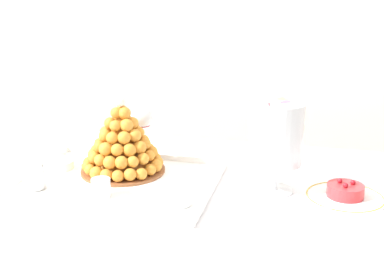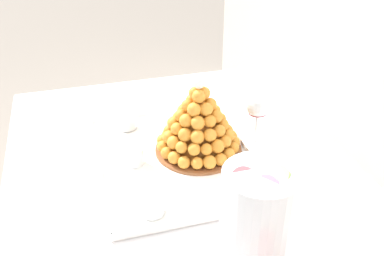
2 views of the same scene
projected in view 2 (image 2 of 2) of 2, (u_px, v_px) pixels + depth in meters
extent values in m
cylinder|color=brown|center=(58.00, 191.00, 1.75)|extent=(0.04, 0.04, 0.76)
cylinder|color=brown|center=(235.00, 161.00, 1.93)|extent=(0.04, 0.04, 0.76)
cube|color=brown|center=(195.00, 199.00, 1.11)|extent=(1.42, 0.88, 0.02)
cube|color=white|center=(195.00, 196.00, 1.10)|extent=(1.48, 0.94, 0.00)
cube|color=white|center=(345.00, 215.00, 1.31)|extent=(1.48, 0.01, 0.36)
cube|color=white|center=(144.00, 121.00, 1.81)|extent=(0.01, 0.94, 0.36)
cube|color=white|center=(174.00, 159.00, 1.23)|extent=(0.54, 0.42, 0.01)
cube|color=white|center=(99.00, 168.00, 1.18)|extent=(0.54, 0.01, 0.02)
cube|color=white|center=(244.00, 144.00, 1.28)|extent=(0.54, 0.01, 0.02)
cube|color=white|center=(154.00, 112.00, 1.45)|extent=(0.01, 0.42, 0.02)
cube|color=white|center=(203.00, 219.00, 1.00)|extent=(0.01, 0.42, 0.02)
cylinder|color=white|center=(174.00, 158.00, 1.23)|extent=(0.39, 0.39, 0.00)
cylinder|color=brown|center=(198.00, 149.00, 1.26)|extent=(0.25, 0.25, 0.01)
cone|color=#BC7125|center=(199.00, 120.00, 1.21)|extent=(0.18, 0.18, 0.19)
sphere|color=orange|center=(210.00, 162.00, 1.16)|extent=(0.04, 0.04, 0.04)
sphere|color=orange|center=(221.00, 159.00, 1.18)|extent=(0.03, 0.03, 0.03)
sphere|color=orange|center=(229.00, 154.00, 1.20)|extent=(0.03, 0.03, 0.03)
sphere|color=orange|center=(234.00, 148.00, 1.22)|extent=(0.03, 0.03, 0.03)
sphere|color=orange|center=(234.00, 142.00, 1.25)|extent=(0.04, 0.04, 0.04)
sphere|color=orange|center=(231.00, 136.00, 1.28)|extent=(0.04, 0.04, 0.04)
sphere|color=orange|center=(224.00, 131.00, 1.31)|extent=(0.04, 0.04, 0.04)
sphere|color=orange|center=(216.00, 127.00, 1.33)|extent=(0.03, 0.03, 0.03)
sphere|color=orange|center=(205.00, 125.00, 1.34)|extent=(0.03, 0.03, 0.03)
sphere|color=orange|center=(194.00, 125.00, 1.34)|extent=(0.04, 0.04, 0.04)
sphere|color=orange|center=(184.00, 127.00, 1.33)|extent=(0.04, 0.04, 0.04)
sphere|color=orange|center=(174.00, 130.00, 1.31)|extent=(0.03, 0.03, 0.03)
sphere|color=orange|center=(167.00, 134.00, 1.29)|extent=(0.03, 0.03, 0.03)
sphere|color=orange|center=(163.00, 140.00, 1.26)|extent=(0.04, 0.04, 0.04)
sphere|color=orange|center=(163.00, 147.00, 1.23)|extent=(0.03, 0.03, 0.03)
sphere|color=orange|center=(167.00, 153.00, 1.21)|extent=(0.03, 0.03, 0.03)
sphere|color=orange|center=(174.00, 158.00, 1.18)|extent=(0.04, 0.04, 0.04)
sphere|color=orange|center=(185.00, 162.00, 1.17)|extent=(0.03, 0.03, 0.03)
sphere|color=orange|center=(197.00, 163.00, 1.16)|extent=(0.03, 0.03, 0.03)
sphere|color=orange|center=(217.00, 146.00, 1.17)|extent=(0.04, 0.04, 0.04)
sphere|color=orange|center=(225.00, 142.00, 1.20)|extent=(0.04, 0.04, 0.04)
sphere|color=orange|center=(228.00, 136.00, 1.22)|extent=(0.03, 0.03, 0.03)
sphere|color=orange|center=(227.00, 130.00, 1.25)|extent=(0.03, 0.03, 0.03)
sphere|color=orange|center=(222.00, 125.00, 1.28)|extent=(0.03, 0.03, 0.03)
sphere|color=orange|center=(213.00, 121.00, 1.30)|extent=(0.03, 0.03, 0.03)
sphere|color=orange|center=(202.00, 120.00, 1.31)|extent=(0.03, 0.03, 0.03)
sphere|color=orange|center=(191.00, 119.00, 1.31)|extent=(0.04, 0.04, 0.04)
sphere|color=orange|center=(181.00, 122.00, 1.29)|extent=(0.03, 0.03, 0.03)
sphere|color=orange|center=(174.00, 125.00, 1.27)|extent=(0.04, 0.04, 0.04)
sphere|color=orange|center=(169.00, 131.00, 1.24)|extent=(0.03, 0.03, 0.03)
sphere|color=orange|center=(169.00, 137.00, 1.22)|extent=(0.04, 0.04, 0.04)
sphere|color=orange|center=(174.00, 143.00, 1.19)|extent=(0.04, 0.04, 0.04)
sphere|color=orange|center=(183.00, 147.00, 1.17)|extent=(0.03, 0.03, 0.03)
sphere|color=orange|center=(194.00, 149.00, 1.16)|extent=(0.04, 0.04, 0.04)
sphere|color=orange|center=(207.00, 149.00, 1.16)|extent=(0.03, 0.03, 0.03)
sphere|color=orange|center=(219.00, 131.00, 1.19)|extent=(0.03, 0.03, 0.03)
sphere|color=orange|center=(223.00, 125.00, 1.21)|extent=(0.04, 0.04, 0.04)
sphere|color=orange|center=(220.00, 119.00, 1.24)|extent=(0.04, 0.04, 0.04)
sphere|color=orange|center=(211.00, 114.00, 1.27)|extent=(0.03, 0.03, 0.03)
sphere|color=orange|center=(200.00, 113.00, 1.28)|extent=(0.03, 0.03, 0.03)
sphere|color=orange|center=(188.00, 114.00, 1.27)|extent=(0.03, 0.03, 0.03)
sphere|color=orange|center=(179.00, 118.00, 1.25)|extent=(0.04, 0.04, 0.04)
sphere|color=orange|center=(175.00, 123.00, 1.22)|extent=(0.04, 0.04, 0.04)
sphere|color=orange|center=(177.00, 129.00, 1.19)|extent=(0.04, 0.04, 0.04)
sphere|color=orange|center=(185.00, 135.00, 1.17)|extent=(0.04, 0.04, 0.04)
sphere|color=orange|center=(197.00, 137.00, 1.16)|extent=(0.04, 0.04, 0.04)
sphere|color=orange|center=(210.00, 135.00, 1.17)|extent=(0.04, 0.04, 0.04)
sphere|color=orange|center=(216.00, 116.00, 1.19)|extent=(0.04, 0.04, 0.04)
sphere|color=orange|center=(214.00, 111.00, 1.22)|extent=(0.04, 0.04, 0.04)
sphere|color=orange|center=(205.00, 106.00, 1.24)|extent=(0.04, 0.04, 0.04)
sphere|color=orange|center=(194.00, 107.00, 1.24)|extent=(0.04, 0.04, 0.04)
sphere|color=orange|center=(184.00, 110.00, 1.23)|extent=(0.04, 0.04, 0.04)
sphere|color=orange|center=(181.00, 116.00, 1.20)|extent=(0.04, 0.04, 0.04)
sphere|color=orange|center=(186.00, 121.00, 1.17)|extent=(0.04, 0.04, 0.04)
sphere|color=orange|center=(198.00, 123.00, 1.16)|extent=(0.04, 0.04, 0.04)
sphere|color=orange|center=(210.00, 121.00, 1.17)|extent=(0.03, 0.03, 0.03)
sphere|color=orange|center=(210.00, 104.00, 1.19)|extent=(0.04, 0.04, 0.04)
sphere|color=orange|center=(203.00, 100.00, 1.21)|extent=(0.03, 0.03, 0.03)
sphere|color=orange|center=(192.00, 100.00, 1.21)|extent=(0.04, 0.04, 0.04)
sphere|color=orange|center=(187.00, 105.00, 1.18)|extent=(0.03, 0.03, 0.03)
sphere|color=orange|center=(194.00, 110.00, 1.16)|extent=(0.04, 0.04, 0.04)
sphere|color=orange|center=(206.00, 109.00, 1.17)|extent=(0.04, 0.04, 0.04)
sphere|color=orange|center=(204.00, 93.00, 1.18)|extent=(0.04, 0.04, 0.04)
sphere|color=orange|center=(195.00, 93.00, 1.18)|extent=(0.03, 0.03, 0.03)
sphere|color=orange|center=(199.00, 96.00, 1.16)|extent=(0.04, 0.04, 0.04)
sphere|color=white|center=(199.00, 83.00, 1.15)|extent=(0.03, 0.03, 0.03)
cylinder|color=silver|center=(127.00, 120.00, 1.36)|extent=(0.06, 0.06, 0.05)
cylinder|color=brown|center=(127.00, 124.00, 1.37)|extent=(0.05, 0.05, 0.02)
cylinder|color=#8C603D|center=(127.00, 119.00, 1.36)|extent=(0.05, 0.05, 0.02)
sphere|color=brown|center=(125.00, 116.00, 1.36)|extent=(0.02, 0.02, 0.02)
cylinder|color=silver|center=(135.00, 156.00, 1.19)|extent=(0.05, 0.05, 0.05)
cylinder|color=brown|center=(135.00, 160.00, 1.20)|extent=(0.05, 0.05, 0.02)
cylinder|color=#8C603D|center=(135.00, 155.00, 1.19)|extent=(0.05, 0.05, 0.01)
sphere|color=brown|center=(134.00, 151.00, 1.19)|extent=(0.01, 0.01, 0.01)
cylinder|color=silver|center=(153.00, 205.00, 1.02)|extent=(0.06, 0.06, 0.05)
cylinder|color=gold|center=(153.00, 209.00, 1.03)|extent=(0.05, 0.05, 0.02)
cylinder|color=#EAC166|center=(153.00, 204.00, 1.02)|extent=(0.05, 0.05, 0.01)
sphere|color=brown|center=(149.00, 199.00, 1.02)|extent=(0.02, 0.02, 0.02)
cylinder|color=white|center=(174.00, 116.00, 1.42)|extent=(0.09, 0.09, 0.02)
cylinder|color=#F2CC59|center=(174.00, 113.00, 1.41)|extent=(0.08, 0.08, 0.00)
cylinder|color=white|center=(254.00, 255.00, 0.87)|extent=(0.02, 0.02, 0.08)
cylinder|color=white|center=(258.00, 209.00, 0.81)|extent=(0.14, 0.14, 0.17)
cylinder|color=#9ED860|center=(261.00, 243.00, 0.82)|extent=(0.05, 0.05, 0.05)
cylinder|color=#F9A54C|center=(265.00, 232.00, 0.85)|extent=(0.06, 0.05, 0.06)
cylinder|color=#F9A54C|center=(253.00, 230.00, 0.85)|extent=(0.05, 0.05, 0.04)
cylinder|color=#72B2E0|center=(245.00, 236.00, 0.84)|extent=(0.05, 0.05, 0.04)
cylinder|color=brown|center=(268.00, 230.00, 0.82)|extent=(0.07, 0.05, 0.07)
cylinder|color=brown|center=(267.00, 216.00, 0.85)|extent=(0.07, 0.05, 0.07)
cylinder|color=#E54C47|center=(252.00, 220.00, 0.84)|extent=(0.07, 0.06, 0.06)
cylinder|color=yellow|center=(251.00, 235.00, 0.80)|extent=(0.07, 0.06, 0.06)
cylinder|color=#9ED860|center=(272.00, 213.00, 0.82)|extent=(0.07, 0.06, 0.06)
cylinder|color=brown|center=(247.00, 206.00, 0.83)|extent=(0.05, 0.05, 0.05)
cylinder|color=brown|center=(247.00, 226.00, 0.79)|extent=(0.05, 0.05, 0.04)
cylinder|color=pink|center=(277.00, 199.00, 0.82)|extent=(0.05, 0.05, 0.04)
cylinder|color=#72B2E0|center=(250.00, 192.00, 0.83)|extent=(0.06, 0.06, 0.06)
cylinder|color=brown|center=(245.00, 209.00, 0.79)|extent=(0.06, 0.05, 0.05)
cylinder|color=yellow|center=(266.00, 214.00, 0.78)|extent=(0.06, 0.05, 0.05)
cylinder|color=#E54C47|center=(262.00, 180.00, 0.82)|extent=(0.06, 0.05, 0.06)
cylinder|color=#9ED860|center=(239.00, 194.00, 0.79)|extent=(0.06, 0.06, 0.05)
cylinder|color=#E54C47|center=(264.00, 198.00, 0.78)|extent=(0.07, 0.05, 0.07)
cylinder|color=pink|center=(261.00, 169.00, 0.81)|extent=(0.06, 0.05, 0.05)
cylinder|color=pink|center=(243.00, 181.00, 0.78)|extent=(0.05, 0.05, 0.05)
cylinder|color=#D199D8|center=(268.00, 189.00, 0.76)|extent=(0.07, 0.05, 0.07)
cylinder|color=#9ED860|center=(277.00, 181.00, 0.78)|extent=(0.06, 0.06, 0.05)
cylinder|color=silver|center=(255.00, 142.00, 1.31)|extent=(0.06, 0.06, 0.00)
cylinder|color=silver|center=(256.00, 128.00, 1.29)|extent=(0.01, 0.01, 0.09)
sphere|color=silver|center=(258.00, 104.00, 1.25)|extent=(0.08, 0.08, 0.08)
cylinder|color=maroon|center=(258.00, 109.00, 1.25)|extent=(0.05, 0.05, 0.03)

